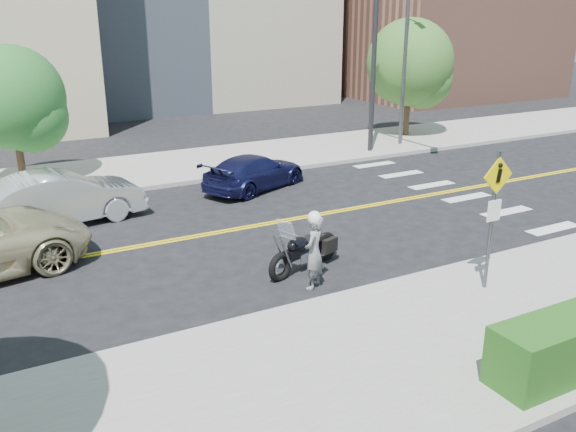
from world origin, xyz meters
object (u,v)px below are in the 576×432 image
(pedestrian_sign, at_px, (494,208))
(parked_car_blue, at_px, (255,172))
(motorcycle, at_px, (304,242))
(motorcyclist, at_px, (314,250))
(parked_car_silver, at_px, (61,198))

(pedestrian_sign, bearing_deg, parked_car_blue, 94.99)
(motorcycle, bearing_deg, pedestrian_sign, -67.21)
(motorcycle, bearing_deg, motorcyclist, -128.23)
(parked_car_blue, bearing_deg, motorcyclist, 140.11)
(parked_car_silver, bearing_deg, parked_car_blue, -92.04)
(pedestrian_sign, height_order, motorcyclist, pedestrian_sign)
(pedestrian_sign, height_order, motorcycle, pedestrian_sign)
(parked_car_silver, xyz_separation_m, parked_car_blue, (6.41, 0.66, -0.17))
(parked_car_silver, bearing_deg, motorcycle, -151.58)
(pedestrian_sign, xyz_separation_m, motorcycle, (-2.78, 3.01, -1.27))
(pedestrian_sign, xyz_separation_m, parked_car_silver, (-7.27, 9.11, -1.20))
(motorcyclist, height_order, parked_car_blue, motorcyclist)
(motorcyclist, xyz_separation_m, parked_car_silver, (-4.17, 7.08, -0.12))
(parked_car_blue, bearing_deg, parked_car_silver, 72.20)
(motorcycle, xyz_separation_m, parked_car_silver, (-4.49, 6.10, 0.07))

